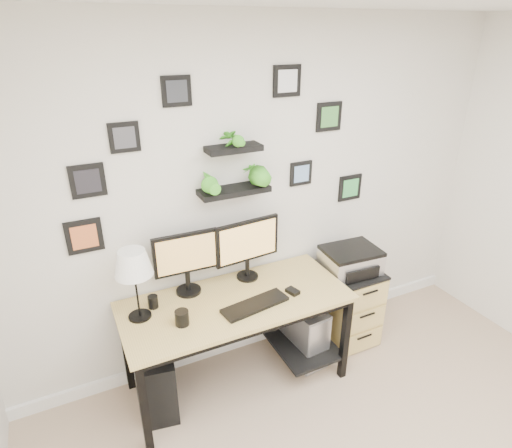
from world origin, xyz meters
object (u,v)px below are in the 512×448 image
pc_tower_black (159,376)px  monitor_right (247,245)px  file_cabinet (347,303)px  desk (239,310)px  pc_tower_grey (301,330)px  printer (351,260)px  table_lamp (133,265)px  mug (182,318)px  monitor_left (186,259)px

pc_tower_black → monitor_right: bearing=22.0°
file_cabinet → desk: bearing=-176.8°
desk → pc_tower_grey: 0.66m
pc_tower_black → printer: (1.62, 0.02, 0.53)m
desk → table_lamp: size_ratio=3.25×
monitor_right → file_cabinet: size_ratio=0.76×
pc_tower_black → printer: printer is taller
table_lamp → mug: size_ratio=4.89×
pc_tower_black → file_cabinet: size_ratio=0.72×
monitor_right → pc_tower_black: 1.12m
pc_tower_grey → printer: size_ratio=1.12×
mug → pc_tower_black: mug is taller
table_lamp → mug: table_lamp is taller
monitor_left → printer: 1.34m
printer → table_lamp: bearing=179.3°
monitor_left → file_cabinet: 1.51m
table_lamp → file_cabinet: bearing=-0.1°
mug → printer: bearing=6.9°
monitor_left → monitor_right: monitor_right is taller
table_lamp → pc_tower_black: (0.07, -0.04, -0.90)m
monitor_left → table_lamp: (-0.38, -0.14, 0.12)m
pc_tower_black → table_lamp: bearing=160.4°
table_lamp → desk: bearing=-5.2°
pc_tower_grey → desk: bearing=-178.3°
desk → mug: bearing=-163.4°
mug → printer: printer is taller
pc_tower_black → file_cabinet: bearing=11.0°
file_cabinet → printer: (-0.02, -0.02, 0.44)m
monitor_left → pc_tower_black: monitor_left is taller
table_lamp → pc_tower_grey: 1.52m
desk → monitor_left: size_ratio=3.42×
mug → pc_tower_black: (-0.16, 0.16, -0.56)m
desk → monitor_left: monitor_left is taller
desk → table_lamp: bearing=174.8°
monitor_left → pc_tower_grey: bearing=-12.1°
table_lamp → file_cabinet: size_ratio=0.73×
monitor_right → pc_tower_grey: (0.39, -0.18, -0.78)m
desk → file_cabinet: bearing=3.2°
table_lamp → pc_tower_black: 0.91m
monitor_left → file_cabinet: bearing=-6.0°
monitor_right → table_lamp: (-0.84, -0.13, 0.11)m
monitor_right → mug: (-0.61, -0.33, -0.23)m
file_cabinet → printer: printer is taller
desk → monitor_right: monitor_right is taller
monitor_right → mug: monitor_right is taller
pc_tower_grey → file_cabinet: 0.49m
desk → file_cabinet: desk is taller
printer → desk: bearing=-177.7°
pc_tower_black → file_cabinet: file_cabinet is taller
mug → printer: 1.47m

